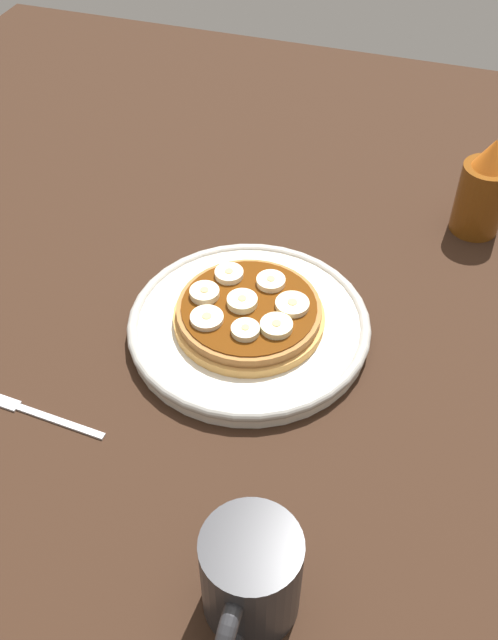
% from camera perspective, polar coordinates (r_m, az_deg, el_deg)
% --- Properties ---
extents(ground_plane, '(1.40, 1.40, 0.03)m').
position_cam_1_polar(ground_plane, '(0.78, 0.00, -1.79)').
color(ground_plane, black).
extents(plate, '(0.26, 0.26, 0.02)m').
position_cam_1_polar(plate, '(0.76, 0.00, -0.42)').
color(plate, silver).
rests_on(plate, ground_plane).
extents(pancake_stack, '(0.16, 0.16, 0.02)m').
position_cam_1_polar(pancake_stack, '(0.75, -0.03, 0.50)').
color(pancake_stack, tan).
rests_on(pancake_stack, plate).
extents(banana_slice_0, '(0.03, 0.03, 0.01)m').
position_cam_1_polar(banana_slice_0, '(0.74, -0.45, 1.65)').
color(banana_slice_0, '#F2ECBA').
rests_on(banana_slice_0, pancake_stack).
extents(banana_slice_1, '(0.03, 0.03, 0.01)m').
position_cam_1_polar(banana_slice_1, '(0.71, 2.18, -0.51)').
color(banana_slice_1, '#FCF4B6').
rests_on(banana_slice_1, pancake_stack).
extents(banana_slice_2, '(0.03, 0.03, 0.01)m').
position_cam_1_polar(banana_slice_2, '(0.71, -0.29, -0.83)').
color(banana_slice_2, '#F0EBBD').
rests_on(banana_slice_2, pancake_stack).
extents(banana_slice_3, '(0.03, 0.03, 0.01)m').
position_cam_1_polar(banana_slice_3, '(0.75, -3.51, 2.19)').
color(banana_slice_3, '#F7EABC').
rests_on(banana_slice_3, pancake_stack).
extents(banana_slice_4, '(0.03, 0.03, 0.01)m').
position_cam_1_polar(banana_slice_4, '(0.77, -1.59, 3.66)').
color(banana_slice_4, '#F4E8C5').
rests_on(banana_slice_4, pancake_stack).
extents(banana_slice_5, '(0.03, 0.03, 0.01)m').
position_cam_1_polar(banana_slice_5, '(0.76, 1.74, 3.06)').
color(banana_slice_5, '#FEE8BC').
rests_on(banana_slice_5, pancake_stack).
extents(banana_slice_6, '(0.03, 0.03, 0.01)m').
position_cam_1_polar(banana_slice_6, '(0.72, -3.36, 0.11)').
color(banana_slice_6, beige).
rests_on(banana_slice_6, pancake_stack).
extents(banana_slice_7, '(0.04, 0.04, 0.01)m').
position_cam_1_polar(banana_slice_7, '(0.74, 3.45, 1.20)').
color(banana_slice_7, '#F5E5B7').
rests_on(banana_slice_7, pancake_stack).
extents(coffee_mug, '(0.11, 0.08, 0.09)m').
position_cam_1_polar(coffee_mug, '(0.56, 0.04, -19.79)').
color(coffee_mug, '#262628').
rests_on(coffee_mug, ground_plane).
extents(fork, '(0.02, 0.13, 0.01)m').
position_cam_1_polar(fork, '(0.72, -16.47, -7.06)').
color(fork, silver).
rests_on(fork, ground_plane).
extents(syrup_bottle, '(0.06, 0.06, 0.12)m').
position_cam_1_polar(syrup_bottle, '(0.91, 18.04, 9.68)').
color(syrup_bottle, brown).
rests_on(syrup_bottle, ground_plane).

